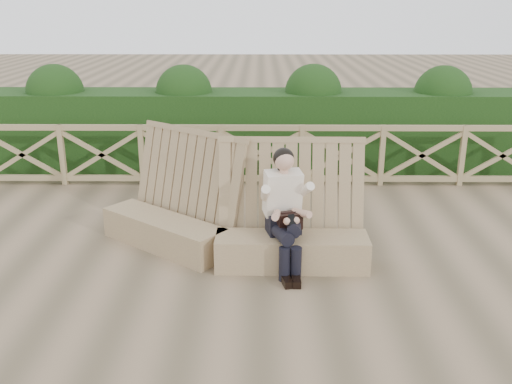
{
  "coord_description": "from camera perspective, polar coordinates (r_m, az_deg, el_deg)",
  "views": [
    {
      "loc": [
        -0.01,
        -6.35,
        3.17
      ],
      "look_at": [
        -0.07,
        0.4,
        0.9
      ],
      "focal_mm": 40.0,
      "sensor_mm": 36.0,
      "label": 1
    }
  ],
  "objects": [
    {
      "name": "ground",
      "position": [
        7.1,
        0.54,
        -7.94
      ],
      "size": [
        60.0,
        60.0,
        0.0
      ],
      "primitive_type": "plane",
      "color": "brown",
      "rests_on": "ground"
    },
    {
      "name": "bench",
      "position": [
        7.43,
        -2.86,
        -3.44
      ],
      "size": [
        3.54,
        1.83,
        1.55
      ],
      "rotation": [
        0.0,
        0.0,
        -0.32
      ],
      "color": "#8A6D4F",
      "rests_on": "ground"
    },
    {
      "name": "guardrail",
      "position": [
        10.19,
        0.54,
        3.71
      ],
      "size": [
        10.1,
        0.09,
        1.1
      ],
      "color": "#947F56",
      "rests_on": "ground"
    },
    {
      "name": "woman",
      "position": [
        6.96,
        2.91,
        -1.57
      ],
      "size": [
        0.53,
        1.0,
        1.5
      ],
      "rotation": [
        0.0,
        0.0,
        0.23
      ],
      "color": "black",
      "rests_on": "ground"
    },
    {
      "name": "hedge",
      "position": [
        11.31,
        0.54,
        6.24
      ],
      "size": [
        12.0,
        1.2,
        1.5
      ],
      "primitive_type": "cube",
      "color": "black",
      "rests_on": "ground"
    }
  ]
}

